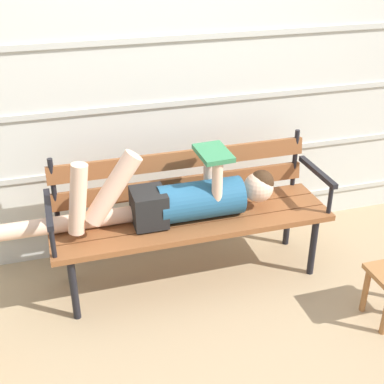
# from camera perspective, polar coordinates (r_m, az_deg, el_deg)

# --- Properties ---
(ground_plane) EXTENTS (12.00, 12.00, 0.00)m
(ground_plane) POSITION_cam_1_polar(r_m,az_deg,el_deg) (3.41, 0.43, -10.05)
(ground_plane) COLOR tan
(house_siding) EXTENTS (4.74, 0.08, 2.47)m
(house_siding) POSITION_cam_1_polar(r_m,az_deg,el_deg) (3.39, -2.57, 13.09)
(house_siding) COLOR beige
(house_siding) RESTS_ON ground
(park_bench) EXTENTS (1.73, 0.49, 0.85)m
(park_bench) POSITION_cam_1_polar(r_m,az_deg,el_deg) (3.27, -0.35, -1.64)
(park_bench) COLOR brown
(park_bench) RESTS_ON ground
(reclining_person) EXTENTS (1.72, 0.26, 0.53)m
(reclining_person) POSITION_cam_1_polar(r_m,az_deg,el_deg) (3.13, -1.81, -0.74)
(reclining_person) COLOR #23567A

